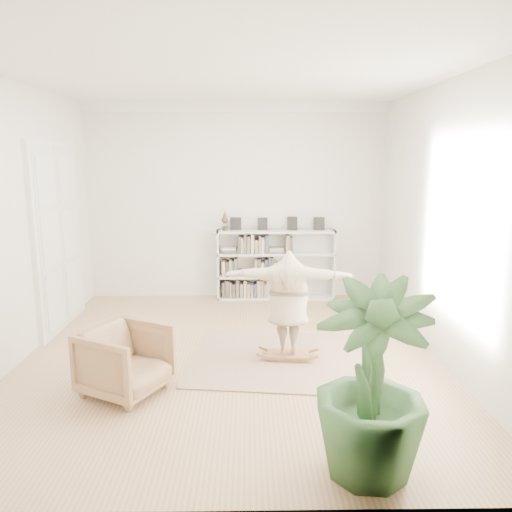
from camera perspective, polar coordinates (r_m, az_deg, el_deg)
The scene contains 9 objects.
floor at distance 6.86m, azimuth -2.82°, elevation -11.34°, with size 6.00×6.00×0.00m, color #9F7E52.
room_shell at distance 9.31m, azimuth -2.42°, elevation 16.64°, with size 6.00×6.00×6.00m.
doors at distance 8.27m, azimuth -21.69°, elevation 1.87°, with size 0.09×1.78×2.92m.
bookshelf at distance 9.38m, azimuth 2.25°, elevation -1.07°, with size 2.20×0.35×1.64m.
armchair at distance 5.91m, azimuth -14.69°, elevation -11.50°, with size 0.82×0.85×0.77m, color tan.
rug at distance 6.75m, azimuth 3.66°, elevation -11.65°, with size 2.50×2.00×0.02m, color tan.
rocker_board at distance 6.72m, azimuth 3.66°, elevation -11.16°, with size 0.58×0.39×0.12m.
person at distance 6.47m, azimuth 3.75°, elevation -4.99°, with size 1.69×0.46×1.38m, color #C9B497.
houseplant at distance 4.30m, azimuth 13.02°, elevation -13.72°, with size 0.94×0.94×1.67m, color #31562B.
Camera 1 is at (0.23, -6.33, 2.63)m, focal length 35.00 mm.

